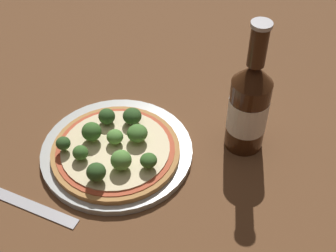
# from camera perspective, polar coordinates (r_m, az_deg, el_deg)

# --- Properties ---
(ground_plane) EXTENTS (3.00, 3.00, 0.00)m
(ground_plane) POSITION_cam_1_polar(r_m,az_deg,el_deg) (0.79, -6.57, -3.07)
(ground_plane) COLOR brown
(plate) EXTENTS (0.25, 0.25, 0.01)m
(plate) POSITION_cam_1_polar(r_m,az_deg,el_deg) (0.79, -6.20, -3.08)
(plate) COLOR #B2B7B2
(plate) RESTS_ON ground_plane
(pizza) EXTENTS (0.21, 0.21, 0.01)m
(pizza) POSITION_cam_1_polar(r_m,az_deg,el_deg) (0.77, -6.40, -2.99)
(pizza) COLOR #B77F42
(pizza) RESTS_ON plate
(broccoli_floret_0) EXTENTS (0.03, 0.03, 0.03)m
(broccoli_floret_0) POSITION_cam_1_polar(r_m,az_deg,el_deg) (0.80, -7.48, 1.16)
(broccoli_floret_0) COLOR #89A866
(broccoli_floret_0) RESTS_ON pizza
(broccoli_floret_1) EXTENTS (0.03, 0.03, 0.03)m
(broccoli_floret_1) POSITION_cam_1_polar(r_m,az_deg,el_deg) (0.72, -5.74, -4.15)
(broccoli_floret_1) COLOR #89A866
(broccoli_floret_1) RESTS_ON pizza
(broccoli_floret_2) EXTENTS (0.03, 0.03, 0.03)m
(broccoli_floret_2) POSITION_cam_1_polar(r_m,az_deg,el_deg) (0.72, -2.39, -4.23)
(broccoli_floret_2) COLOR #89A866
(broccoli_floret_2) RESTS_ON pizza
(broccoli_floret_3) EXTENTS (0.03, 0.03, 0.03)m
(broccoli_floret_3) POSITION_cam_1_polar(r_m,az_deg,el_deg) (0.76, -3.76, -0.88)
(broccoli_floret_3) COLOR #89A866
(broccoli_floret_3) RESTS_ON pizza
(broccoli_floret_4) EXTENTS (0.02, 0.02, 0.03)m
(broccoli_floret_4) POSITION_cam_1_polar(r_m,az_deg,el_deg) (0.74, -10.44, -3.42)
(broccoli_floret_4) COLOR #89A866
(broccoli_floret_4) RESTS_ON pizza
(broccoli_floret_5) EXTENTS (0.03, 0.03, 0.03)m
(broccoli_floret_5) POSITION_cam_1_polar(r_m,az_deg,el_deg) (0.76, -6.61, -1.38)
(broccoli_floret_5) COLOR #89A866
(broccoli_floret_5) RESTS_ON pizza
(broccoli_floret_6) EXTENTS (0.03, 0.03, 0.03)m
(broccoli_floret_6) POSITION_cam_1_polar(r_m,az_deg,el_deg) (0.79, -4.39, 1.21)
(broccoli_floret_6) COLOR #89A866
(broccoli_floret_6) RESTS_ON pizza
(broccoli_floret_7) EXTENTS (0.02, 0.02, 0.03)m
(broccoli_floret_7) POSITION_cam_1_polar(r_m,az_deg,el_deg) (0.76, -12.65, -2.09)
(broccoli_floret_7) COLOR #89A866
(broccoli_floret_7) RESTS_ON pizza
(broccoli_floret_8) EXTENTS (0.03, 0.03, 0.03)m
(broccoli_floret_8) POSITION_cam_1_polar(r_m,az_deg,el_deg) (0.71, -8.75, -5.58)
(broccoli_floret_8) COLOR #89A866
(broccoli_floret_8) RESTS_ON pizza
(broccoli_floret_9) EXTENTS (0.03, 0.03, 0.04)m
(broccoli_floret_9) POSITION_cam_1_polar(r_m,az_deg,el_deg) (0.77, -9.30, -0.68)
(broccoli_floret_9) COLOR #89A866
(broccoli_floret_9) RESTS_ON pizza
(beer_bottle) EXTENTS (0.07, 0.07, 0.24)m
(beer_bottle) POSITION_cam_1_polar(r_m,az_deg,el_deg) (0.75, 9.81, 2.49)
(beer_bottle) COLOR #381E0F
(beer_bottle) RESTS_ON ground_plane
(fork) EXTENTS (0.10, 0.19, 0.00)m
(fork) POSITION_cam_1_polar(r_m,az_deg,el_deg) (0.75, -17.47, -8.82)
(fork) COLOR #B2B2B7
(fork) RESTS_ON ground_plane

